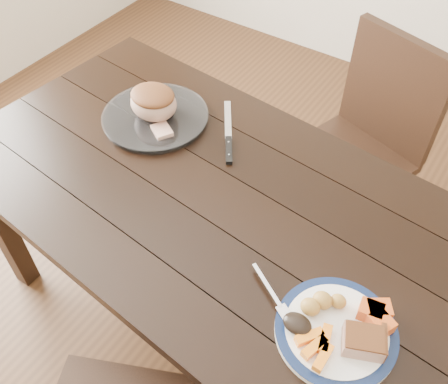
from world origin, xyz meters
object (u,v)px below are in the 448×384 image
Objects in this scene: dining_table at (206,208)px; pork_slice at (363,341)px; dinner_plate at (336,332)px; carving_knife at (229,142)px; chair_far at (364,139)px; roast_joint at (154,103)px; serving_platter at (155,118)px; fork at (274,296)px.

pork_slice is at bearing -19.93° from dining_table.
dinner_plate is 0.71m from carving_knife.
chair_far reaches higher than carving_knife.
roast_joint is 0.59× the size of carving_knife.
dining_table is 0.57m from dinner_plate.
serving_platter is at bearing 0.00° from roast_joint.
chair_far reaches higher than serving_platter.
serving_platter is at bearing 157.59° from pork_slice.
roast_joint is at bearing 156.39° from dinner_plate.
pork_slice is 0.33× the size of carving_knife.
carving_knife reaches higher than dining_table.
serving_platter reaches higher than carving_knife.
pork_slice is 0.56× the size of roast_joint.
carving_knife is at bearing 164.62° from fork.
dinner_plate is 1.77× the size of roast_joint.
pork_slice is at bearing 22.25° from carving_knife.
roast_joint is (-0.33, 0.16, 0.16)m from dining_table.
dining_table is 0.40m from roast_joint.
roast_joint is 0.28m from carving_knife.
pork_slice is at bearing -4.76° from dinner_plate.
chair_far reaches higher than fork.
roast_joint is (-0.69, 0.38, 0.05)m from fork.
pork_slice is (0.35, -0.95, 0.27)m from chair_far.
dining_table is 18.43× the size of pork_slice.
dinner_plate reaches higher than carving_knife.
fork is at bearing -179.77° from pork_slice.
chair_far is 5.72× the size of roast_joint.
roast_joint reaches higher than carving_knife.
dinner_plate is at bearing 32.21° from fork.
dinner_plate is at bearing -23.61° from roast_joint.
dinner_plate is at bearing -21.64° from dining_table.
serving_platter is at bearing 153.34° from dining_table.
serving_platter reaches higher than dining_table.
serving_platter is at bearing -116.57° from carving_knife.
serving_platter is at bearing 62.39° from chair_far.
dining_table is 0.43m from fork.
carving_knife is at bearing 8.18° from roast_joint.
fork is 0.59× the size of carving_knife.
chair_far is 2.65× the size of serving_platter.
serving_platter is 0.99m from pork_slice.
dining_table is 0.23m from carving_knife.
dinner_plate is 1.05× the size of carving_knife.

